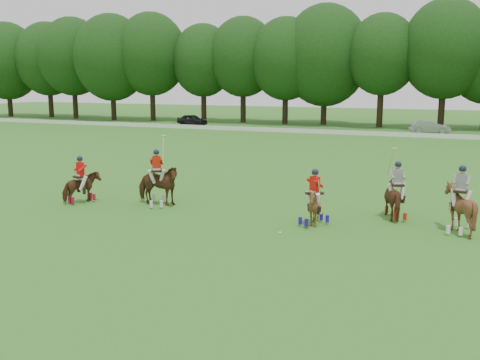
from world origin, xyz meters
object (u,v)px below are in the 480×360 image
at_px(polo_red_c, 314,206).
at_px(polo_ball, 280,233).
at_px(car_left, 192,120).
at_px(polo_stripe_a, 396,198).
at_px(polo_stripe_b, 460,208).
at_px(polo_red_a, 81,187).
at_px(car_mid, 430,127).
at_px(polo_red_b, 157,185).

relative_size(polo_red_c, polo_ball, 24.05).
height_order(car_left, polo_stripe_a, polo_stripe_a).
bearing_deg(polo_stripe_b, car_left, 128.50).
xyz_separation_m(polo_red_a, polo_ball, (9.75, -1.36, -0.70)).
bearing_deg(polo_stripe_b, car_mid, 94.31).
bearing_deg(polo_red_c, car_left, 122.75).
relative_size(polo_red_a, polo_red_c, 0.98).
xyz_separation_m(polo_red_c, polo_ball, (-0.83, -1.59, -0.72)).
bearing_deg(polo_red_a, polo_stripe_a, 10.59).
bearing_deg(polo_stripe_a, polo_red_b, -170.64).
relative_size(polo_red_b, polo_stripe_a, 1.07).
height_order(polo_red_c, polo_stripe_b, polo_stripe_b).
bearing_deg(polo_stripe_a, car_left, 127.16).
bearing_deg(car_left, car_mid, -80.98).
relative_size(car_left, polo_red_c, 1.77).
relative_size(polo_red_b, polo_ball, 33.53).
relative_size(polo_stripe_b, polo_ball, 27.15).
bearing_deg(car_mid, polo_red_c, 162.07).
bearing_deg(polo_stripe_b, polo_ball, -155.66).
xyz_separation_m(car_left, polo_red_a, (14.50, -39.21, 0.10)).
distance_m(car_mid, polo_red_c, 39.05).
relative_size(polo_stripe_a, polo_stripe_b, 1.16).
bearing_deg(polo_red_b, polo_stripe_b, 2.14).
bearing_deg(car_mid, polo_stripe_a, 166.16).
distance_m(polo_red_b, polo_stripe_b, 12.26).
distance_m(polo_red_b, polo_stripe_a, 10.07).
xyz_separation_m(car_mid, polo_red_a, (-12.80, -39.21, 0.09)).
bearing_deg(polo_stripe_b, polo_red_a, -175.20).
bearing_deg(car_mid, polo_ball, 161.03).
xyz_separation_m(polo_red_b, polo_stripe_b, (12.25, 0.46, -0.01)).
bearing_deg(car_mid, car_left, 75.33).
height_order(car_left, polo_red_c, polo_red_c).
bearing_deg(polo_red_b, polo_stripe_a, 9.36).
height_order(polo_red_c, polo_stripe_a, polo_stripe_a).
bearing_deg(car_left, polo_red_c, -138.22).
relative_size(polo_red_b, polo_stripe_b, 1.24).
height_order(polo_stripe_a, polo_stripe_b, polo_stripe_a).
bearing_deg(polo_red_c, polo_ball, -117.53).
distance_m(polo_red_c, polo_ball, 1.93).
bearing_deg(polo_red_a, polo_ball, -7.93).
height_order(polo_red_c, polo_ball, polo_red_c).
xyz_separation_m(car_mid, polo_stripe_b, (2.85, -37.90, 0.24)).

